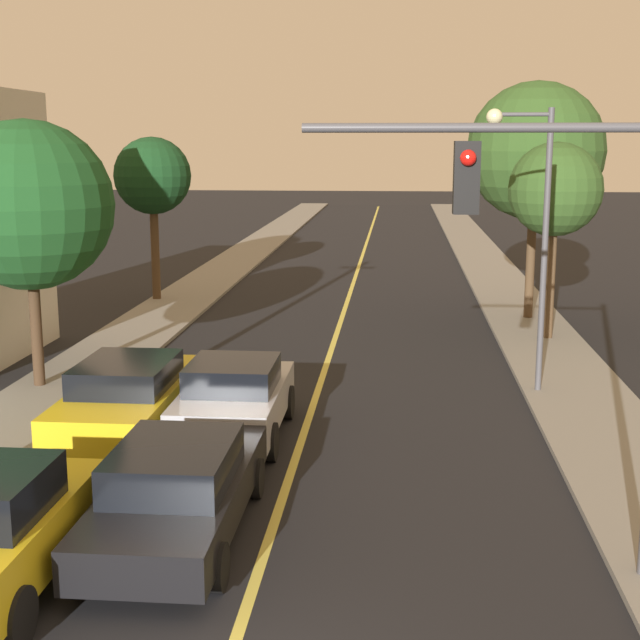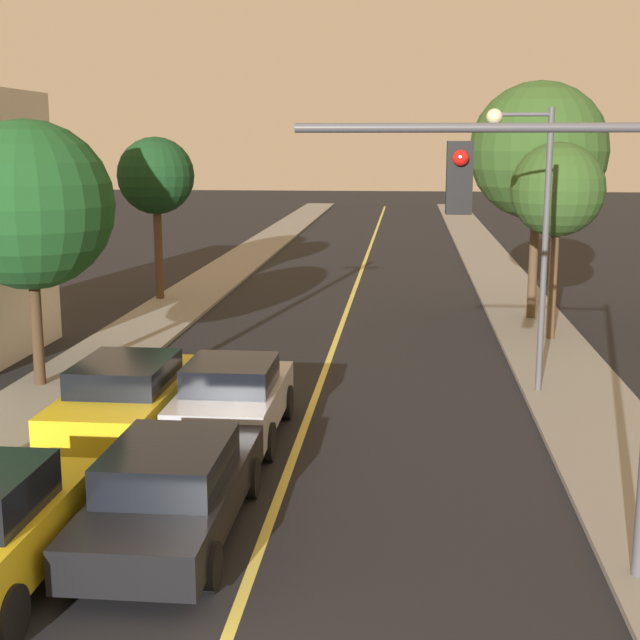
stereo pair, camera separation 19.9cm
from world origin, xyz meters
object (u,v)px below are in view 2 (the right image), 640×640
object	(u,v)px
car_near_lane_second	(233,397)
car_outer_lane_second	(129,396)
car_near_lane_front	(173,488)
tree_right_far	(557,190)
tree_left_far	(29,205)
streetlamp_right	(531,211)
tree_left_near	(156,177)
tree_right_near	(538,151)
traffic_signal_mast	(574,267)

from	to	relation	value
car_near_lane_second	car_outer_lane_second	bearing A→B (deg)	-179.30
car_near_lane_front	car_near_lane_second	bearing A→B (deg)	90.00
tree_right_far	car_near_lane_front	bearing A→B (deg)	-118.56
tree_left_far	tree_right_far	xyz separation A→B (m)	(12.88, 6.34, 0.07)
streetlamp_right	tree_right_far	distance (m)	5.92
tree_left_near	tree_right_far	distance (m)	14.37
car_near_lane_second	tree_left_near	bearing A→B (deg)	110.74
car_near_lane_front	tree_left_near	world-z (taller)	tree_left_near
car_outer_lane_second	streetlamp_right	bearing A→B (deg)	24.22
car_near_lane_front	tree_right_far	bearing A→B (deg)	61.44
car_near_lane_second	car_outer_lane_second	size ratio (longest dim) A/B	0.81
car_near_lane_front	car_near_lane_second	xyz separation A→B (m)	(-0.00, 4.59, 0.06)
car_near_lane_front	tree_right_near	distance (m)	19.27
streetlamp_right	tree_left_far	size ratio (longest dim) A/B	1.04
car_outer_lane_second	traffic_signal_mast	world-z (taller)	traffic_signal_mast
car_outer_lane_second	tree_left_near	distance (m)	15.82
car_near_lane_second	tree_right_far	world-z (taller)	tree_right_far
tree_left_far	car_near_lane_second	bearing A→B (deg)	-30.19
traffic_signal_mast	tree_left_near	distance (m)	23.14
traffic_signal_mast	tree_left_near	world-z (taller)	traffic_signal_mast
car_near_lane_front	streetlamp_right	world-z (taller)	streetlamp_right
car_near_lane_second	tree_right_far	bearing A→B (deg)	50.99
streetlamp_right	tree_right_near	xyz separation A→B (m)	(1.35, 8.86, 1.23)
car_near_lane_front	tree_left_near	bearing A→B (deg)	106.15
car_near_lane_second	tree_right_near	size ratio (longest dim) A/B	0.54
streetlamp_right	tree_left_near	distance (m)	16.29
car_outer_lane_second	tree_left_near	world-z (taller)	tree_left_near
tree_left_far	tree_right_far	size ratio (longest dim) A/B	1.09
tree_right_far	tree_left_far	bearing A→B (deg)	-153.80
tree_right_near	tree_left_near	bearing A→B (deg)	169.65
tree_left_near	tree_left_far	bearing A→B (deg)	-88.13
streetlamp_right	car_near_lane_front	bearing A→B (deg)	-126.53
streetlamp_right	tree_left_far	world-z (taller)	streetlamp_right
car_near_lane_second	streetlamp_right	xyz separation A→B (m)	(6.12, 3.68, 3.43)
car_near_lane_front	car_near_lane_second	world-z (taller)	car_near_lane_second
car_near_lane_second	tree_left_far	world-z (taller)	tree_left_far
car_outer_lane_second	car_near_lane_front	bearing A→B (deg)	-65.25
car_outer_lane_second	tree_right_far	world-z (taller)	tree_right_far
car_near_lane_second	streetlamp_right	size ratio (longest dim) A/B	0.64
car_outer_lane_second	tree_right_near	world-z (taller)	tree_right_near
car_near_lane_second	car_outer_lane_second	xyz separation A→B (m)	(-2.10, -0.03, -0.01)
car_outer_lane_second	traffic_signal_mast	xyz separation A→B (m)	(7.56, -5.35, 3.43)
tree_left_near	car_near_lane_front	bearing A→B (deg)	-73.85
traffic_signal_mast	tree_left_far	xyz separation A→B (m)	(-10.72, 8.43, 0.11)
car_outer_lane_second	traffic_signal_mast	bearing A→B (deg)	-35.25
tree_left_far	traffic_signal_mast	bearing A→B (deg)	-38.18
traffic_signal_mast	tree_left_far	bearing A→B (deg)	141.82
tree_left_near	tree_right_near	size ratio (longest dim) A/B	0.77
car_outer_lane_second	tree_right_far	xyz separation A→B (m)	(9.72, 9.42, 3.61)
car_near_lane_front	traffic_signal_mast	xyz separation A→B (m)	(5.46, -0.78, 3.47)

